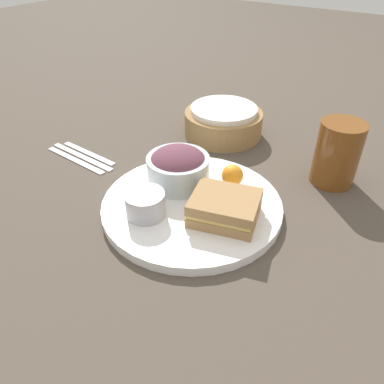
# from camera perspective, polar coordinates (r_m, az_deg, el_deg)

# --- Properties ---
(ground_plane) EXTENTS (4.00, 4.00, 0.00)m
(ground_plane) POSITION_cam_1_polar(r_m,az_deg,el_deg) (0.65, 0.00, -2.61)
(ground_plane) COLOR #4C4238
(plate) EXTENTS (0.31, 0.31, 0.02)m
(plate) POSITION_cam_1_polar(r_m,az_deg,el_deg) (0.65, 0.00, -2.04)
(plate) COLOR white
(plate) RESTS_ON ground_plane
(sandwich) EXTENTS (0.12, 0.11, 0.04)m
(sandwich) POSITION_cam_1_polar(r_m,az_deg,el_deg) (0.60, 5.00, -2.41)
(sandwich) COLOR #A37A4C
(sandwich) RESTS_ON plate
(salad_bowl) EXTENTS (0.11, 0.11, 0.07)m
(salad_bowl) POSITION_cam_1_polar(r_m,az_deg,el_deg) (0.67, -2.13, 3.85)
(salad_bowl) COLOR silver
(salad_bowl) RESTS_ON plate
(dressing_cup) EXTENTS (0.06, 0.06, 0.04)m
(dressing_cup) POSITION_cam_1_polar(r_m,az_deg,el_deg) (0.61, -7.13, -1.85)
(dressing_cup) COLOR #B7B7BC
(dressing_cup) RESTS_ON plate
(orange_wedge) EXTENTS (0.04, 0.04, 0.04)m
(orange_wedge) POSITION_cam_1_polar(r_m,az_deg,el_deg) (0.68, 6.17, 2.54)
(orange_wedge) COLOR orange
(orange_wedge) RESTS_ON plate
(drink_glass) EXTENTS (0.08, 0.08, 0.12)m
(drink_glass) POSITION_cam_1_polar(r_m,az_deg,el_deg) (0.74, 21.26, 5.50)
(drink_glass) COLOR brown
(drink_glass) RESTS_ON ground_plane
(bread_basket) EXTENTS (0.18, 0.18, 0.07)m
(bread_basket) POSITION_cam_1_polar(r_m,az_deg,el_deg) (0.88, 4.78, 10.62)
(bread_basket) COLOR #997547
(bread_basket) RESTS_ON ground_plane
(fork) EXTENTS (0.17, 0.02, 0.01)m
(fork) POSITION_cam_1_polar(r_m,az_deg,el_deg) (0.82, -17.39, 4.72)
(fork) COLOR silver
(fork) RESTS_ON ground_plane
(knife) EXTENTS (0.18, 0.02, 0.01)m
(knife) POSITION_cam_1_polar(r_m,az_deg,el_deg) (0.83, -16.43, 5.25)
(knife) COLOR silver
(knife) RESTS_ON ground_plane
(spoon) EXTENTS (0.15, 0.02, 0.01)m
(spoon) POSITION_cam_1_polar(r_m,az_deg,el_deg) (0.84, -15.48, 5.77)
(spoon) COLOR silver
(spoon) RESTS_ON ground_plane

